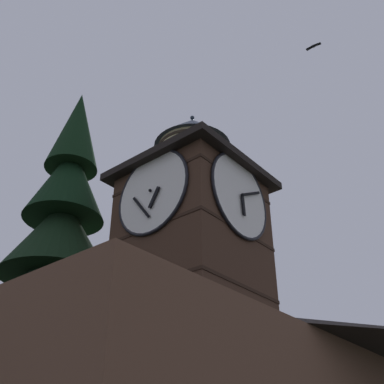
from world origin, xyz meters
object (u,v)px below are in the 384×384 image
Objects in this scene: pine_tree_behind at (46,330)px; moon at (34,332)px; flying_bird_high at (313,46)px; clock_tower at (192,219)px.

moon is (-13.36, -21.75, 6.24)m from pine_tree_behind.
flying_bird_high is at bearing 133.13° from pine_tree_behind.
clock_tower is 5.65m from pine_tree_behind.
pine_tree_behind is at bearing 58.44° from moon.
clock_tower is 28.30m from moon.
clock_tower is at bearing 117.64° from pine_tree_behind.
pine_tree_behind reaches higher than clock_tower.
pine_tree_behind is at bearing -62.36° from clock_tower.
flying_bird_high reaches higher than clock_tower.
pine_tree_behind is (2.12, -4.06, -3.31)m from clock_tower.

